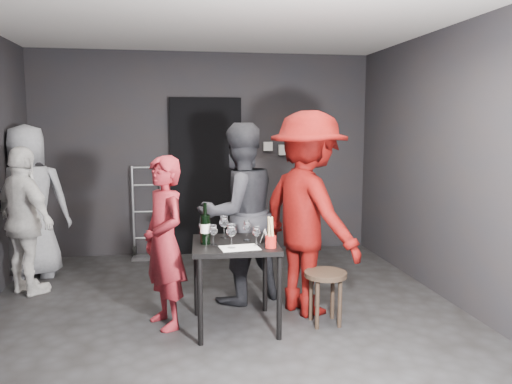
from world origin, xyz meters
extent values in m
cube|color=black|center=(0.00, 0.00, 0.00)|extent=(4.50, 5.00, 0.02)
cube|color=silver|center=(0.00, 0.00, 2.70)|extent=(4.50, 5.00, 0.02)
cube|color=black|center=(0.00, 2.50, 1.35)|extent=(4.50, 0.04, 2.70)
cube|color=black|center=(0.00, -2.50, 1.35)|extent=(4.50, 0.04, 2.70)
cube|color=black|center=(2.25, 0.00, 1.35)|extent=(0.04, 5.00, 2.70)
cube|color=black|center=(0.00, 2.44, 1.05)|extent=(0.95, 0.10, 2.10)
cube|color=#B7B7B2|center=(0.85, 2.45, 1.45)|extent=(0.12, 0.06, 0.12)
cube|color=#B7B7B2|center=(1.05, 2.45, 1.40)|extent=(0.10, 0.06, 0.14)
cylinder|color=#B2B2B7|center=(-0.97, 2.35, 0.61)|extent=(0.03, 0.03, 1.21)
cylinder|color=#B2B2B7|center=(-0.60, 2.35, 0.61)|extent=(0.03, 0.03, 1.21)
cube|color=#B2B2B7|center=(-0.79, 2.23, 0.01)|extent=(0.40, 0.22, 0.03)
cylinder|color=black|center=(-0.97, 2.38, 0.08)|extent=(0.04, 0.16, 0.16)
cylinder|color=black|center=(-0.60, 2.38, 0.08)|extent=(0.04, 0.16, 0.16)
cube|color=black|center=(0.07, -0.15, 0.73)|extent=(0.72, 0.72, 0.04)
cylinder|color=black|center=(-0.25, -0.47, 0.35)|extent=(0.04, 0.04, 0.71)
cylinder|color=black|center=(0.39, -0.47, 0.35)|extent=(0.04, 0.04, 0.71)
cylinder|color=black|center=(-0.25, 0.17, 0.35)|extent=(0.04, 0.04, 0.71)
cylinder|color=black|center=(0.39, 0.17, 0.35)|extent=(0.04, 0.04, 0.71)
cylinder|color=#322217|center=(0.86, -0.21, 0.45)|extent=(0.37, 0.37, 0.04)
cylinder|color=#322217|center=(0.96, -0.11, 0.21)|extent=(0.04, 0.04, 0.41)
cylinder|color=#322217|center=(0.76, -0.11, 0.21)|extent=(0.04, 0.04, 0.41)
cylinder|color=#322217|center=(0.76, -0.31, 0.21)|extent=(0.04, 0.04, 0.41)
cylinder|color=#322217|center=(0.96, -0.31, 0.21)|extent=(0.04, 0.04, 0.41)
imported|color=maroon|center=(-0.52, -0.02, 0.74)|extent=(0.55, 0.64, 1.48)
imported|color=#25262A|center=(0.19, 0.51, 1.04)|extent=(1.15, 0.91, 2.08)
imported|color=#5B0806|center=(0.78, 0.11, 1.17)|extent=(1.29, 1.66, 2.33)
imported|color=white|center=(-1.95, 1.06, 0.78)|extent=(0.97, 0.95, 1.57)
imported|color=gray|center=(-2.05, 1.66, 1.02)|extent=(1.03, 0.60, 2.05)
cube|color=white|center=(0.08, -0.35, 0.75)|extent=(0.33, 0.24, 0.00)
cylinder|color=black|center=(-0.18, -0.15, 0.87)|extent=(0.08, 0.08, 0.25)
cylinder|color=black|center=(-0.18, -0.15, 1.05)|extent=(0.03, 0.03, 0.10)
cylinder|color=white|center=(-0.18, -0.15, 0.88)|extent=(0.08, 0.08, 0.08)
cylinder|color=red|center=(0.34, -0.37, 0.80)|extent=(0.09, 0.09, 0.10)
camera|label=1|loc=(-0.43, -4.27, 1.75)|focal=35.00mm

